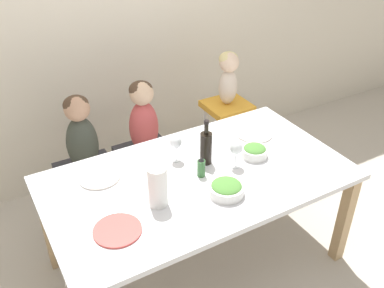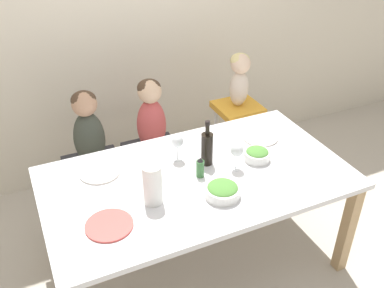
{
  "view_description": "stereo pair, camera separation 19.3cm",
  "coord_description": "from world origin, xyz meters",
  "px_view_note": "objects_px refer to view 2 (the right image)",
  "views": [
    {
      "loc": [
        -1.05,
        -1.75,
        2.24
      ],
      "look_at": [
        0.0,
        0.08,
        0.9
      ],
      "focal_mm": 40.0,
      "sensor_mm": 36.0,
      "label": 1
    },
    {
      "loc": [
        -0.88,
        -1.84,
        2.24
      ],
      "look_at": [
        0.0,
        0.08,
        0.9
      ],
      "focal_mm": 40.0,
      "sensor_mm": 36.0,
      "label": 2
    }
  ],
  "objects_px": {
    "chair_far_left": "(95,172)",
    "wine_glass_far": "(177,142)",
    "wine_glass_near": "(237,151)",
    "wine_bottle": "(207,148)",
    "person_child_center": "(151,114)",
    "person_child_left": "(88,127)",
    "salad_bowl_large": "(223,190)",
    "paper_towel_roll": "(153,184)",
    "dinner_plate_back_left": "(100,172)",
    "dinner_plate_back_right": "(260,137)",
    "chair_far_center": "(153,158)",
    "chair_right_highchair": "(237,122)",
    "salad_bowl_small": "(257,154)",
    "person_baby_right": "(240,75)",
    "dinner_plate_front_left": "(109,225)"
  },
  "relations": [
    {
      "from": "chair_far_left",
      "to": "dinner_plate_back_right",
      "type": "relative_size",
      "value": 1.94
    },
    {
      "from": "person_child_left",
      "to": "salad_bowl_large",
      "type": "distance_m",
      "value": 1.1
    },
    {
      "from": "salad_bowl_large",
      "to": "paper_towel_roll",
      "type": "bearing_deg",
      "value": 163.28
    },
    {
      "from": "salad_bowl_large",
      "to": "person_baby_right",
      "type": "bearing_deg",
      "value": 55.91
    },
    {
      "from": "wine_glass_far",
      "to": "salad_bowl_small",
      "type": "xyz_separation_m",
      "value": [
        0.45,
        -0.21,
        -0.09
      ]
    },
    {
      "from": "paper_towel_roll",
      "to": "dinner_plate_front_left",
      "type": "height_order",
      "value": "paper_towel_roll"
    },
    {
      "from": "person_baby_right",
      "to": "dinner_plate_back_right",
      "type": "distance_m",
      "value": 0.59
    },
    {
      "from": "chair_right_highchair",
      "to": "dinner_plate_front_left",
      "type": "height_order",
      "value": "dinner_plate_front_left"
    },
    {
      "from": "paper_towel_roll",
      "to": "person_child_left",
      "type": "bearing_deg",
      "value": 100.44
    },
    {
      "from": "chair_right_highchair",
      "to": "chair_far_left",
      "type": "bearing_deg",
      "value": -180.0
    },
    {
      "from": "paper_towel_roll",
      "to": "chair_right_highchair",
      "type": "bearing_deg",
      "value": 39.96
    },
    {
      "from": "chair_right_highchair",
      "to": "person_baby_right",
      "type": "bearing_deg",
      "value": 90.0
    },
    {
      "from": "paper_towel_roll",
      "to": "chair_far_left",
      "type": "bearing_deg",
      "value": 100.46
    },
    {
      "from": "wine_glass_near",
      "to": "chair_right_highchair",
      "type": "bearing_deg",
      "value": 59.22
    },
    {
      "from": "chair_far_left",
      "to": "dinner_plate_front_left",
      "type": "distance_m",
      "value": 1.0
    },
    {
      "from": "chair_far_left",
      "to": "wine_glass_far",
      "type": "bearing_deg",
      "value": -50.44
    },
    {
      "from": "chair_right_highchair",
      "to": "person_child_left",
      "type": "distance_m",
      "value": 1.2
    },
    {
      "from": "chair_far_center",
      "to": "paper_towel_roll",
      "type": "xyz_separation_m",
      "value": [
        -0.3,
        -0.86,
        0.44
      ]
    },
    {
      "from": "person_child_center",
      "to": "wine_glass_near",
      "type": "height_order",
      "value": "person_child_center"
    },
    {
      "from": "salad_bowl_small",
      "to": "dinner_plate_front_left",
      "type": "xyz_separation_m",
      "value": [
        -1.0,
        -0.2,
        -0.03
      ]
    },
    {
      "from": "dinner_plate_back_left",
      "to": "dinner_plate_front_left",
      "type": "bearing_deg",
      "value": -98.59
    },
    {
      "from": "person_baby_right",
      "to": "wine_glass_far",
      "type": "xyz_separation_m",
      "value": [
        -0.74,
        -0.53,
        -0.1
      ]
    },
    {
      "from": "wine_glass_near",
      "to": "dinner_plate_back_right",
      "type": "distance_m",
      "value": 0.43
    },
    {
      "from": "dinner_plate_back_left",
      "to": "dinner_plate_back_right",
      "type": "xyz_separation_m",
      "value": [
        1.09,
        -0.06,
        0.0
      ]
    },
    {
      "from": "person_child_center",
      "to": "person_baby_right",
      "type": "height_order",
      "value": "person_baby_right"
    },
    {
      "from": "wine_glass_near",
      "to": "wine_bottle",
      "type": "bearing_deg",
      "value": 137.6
    },
    {
      "from": "person_child_center",
      "to": "chair_far_left",
      "type": "bearing_deg",
      "value": -179.83
    },
    {
      "from": "wine_glass_near",
      "to": "chair_far_center",
      "type": "bearing_deg",
      "value": 108.98
    },
    {
      "from": "person_child_left",
      "to": "person_child_center",
      "type": "bearing_deg",
      "value": 0.0
    },
    {
      "from": "wine_glass_near",
      "to": "dinner_plate_front_left",
      "type": "relative_size",
      "value": 0.73
    },
    {
      "from": "chair_right_highchair",
      "to": "salad_bowl_small",
      "type": "distance_m",
      "value": 0.82
    },
    {
      "from": "person_child_center",
      "to": "dinner_plate_front_left",
      "type": "bearing_deg",
      "value": -121.14
    },
    {
      "from": "paper_towel_roll",
      "to": "wine_glass_far",
      "type": "relative_size",
      "value": 1.32
    },
    {
      "from": "paper_towel_roll",
      "to": "salad_bowl_small",
      "type": "bearing_deg",
      "value": 9.12
    },
    {
      "from": "person_child_left",
      "to": "dinner_plate_back_right",
      "type": "bearing_deg",
      "value": -26.67
    },
    {
      "from": "wine_glass_near",
      "to": "wine_glass_far",
      "type": "height_order",
      "value": "same"
    },
    {
      "from": "salad_bowl_large",
      "to": "dinner_plate_back_right",
      "type": "distance_m",
      "value": 0.69
    },
    {
      "from": "person_child_center",
      "to": "wine_glass_near",
      "type": "bearing_deg",
      "value": -71.05
    },
    {
      "from": "person_child_left",
      "to": "person_baby_right",
      "type": "bearing_deg",
      "value": 0.03
    },
    {
      "from": "chair_far_left",
      "to": "salad_bowl_large",
      "type": "relative_size",
      "value": 2.38
    },
    {
      "from": "paper_towel_roll",
      "to": "dinner_plate_front_left",
      "type": "xyz_separation_m",
      "value": [
        -0.27,
        -0.09,
        -0.11
      ]
    },
    {
      "from": "person_child_left",
      "to": "dinner_plate_back_left",
      "type": "height_order",
      "value": "person_child_left"
    },
    {
      "from": "salad_bowl_large",
      "to": "dinner_plate_back_right",
      "type": "xyz_separation_m",
      "value": [
        0.53,
        0.44,
        -0.03
      ]
    },
    {
      "from": "chair_far_center",
      "to": "dinner_plate_back_left",
      "type": "height_order",
      "value": "dinner_plate_back_left"
    },
    {
      "from": "paper_towel_roll",
      "to": "dinner_plate_back_left",
      "type": "xyz_separation_m",
      "value": [
        -0.2,
        0.39,
        -0.11
      ]
    },
    {
      "from": "wine_glass_near",
      "to": "dinner_plate_back_left",
      "type": "height_order",
      "value": "wine_glass_near"
    },
    {
      "from": "chair_far_left",
      "to": "person_baby_right",
      "type": "height_order",
      "value": "person_baby_right"
    },
    {
      "from": "wine_glass_near",
      "to": "dinner_plate_front_left",
      "type": "distance_m",
      "value": 0.86
    },
    {
      "from": "wine_glass_far",
      "to": "wine_bottle",
      "type": "bearing_deg",
      "value": -38.17
    },
    {
      "from": "paper_towel_roll",
      "to": "wine_glass_near",
      "type": "distance_m",
      "value": 0.57
    }
  ]
}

